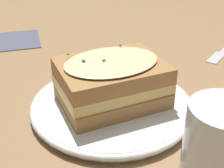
{
  "coord_description": "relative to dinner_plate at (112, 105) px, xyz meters",
  "views": [
    {
      "loc": [
        0.42,
        -0.11,
        0.28
      ],
      "look_at": [
        0.02,
        0.01,
        0.05
      ],
      "focal_mm": 50.0,
      "sensor_mm": 36.0,
      "label": 1
    }
  ],
  "objects": [
    {
      "name": "sandwich",
      "position": [
        0.0,
        -0.0,
        0.04
      ],
      "size": [
        0.13,
        0.17,
        0.07
      ],
      "rotation": [
        0.0,
        0.0,
        1.7
      ],
      "color": "#A37542",
      "rests_on": "dinner_plate"
    },
    {
      "name": "water_glass",
      "position": [
        0.19,
        0.06,
        0.05
      ],
      "size": [
        0.08,
        0.08,
        0.11
      ],
      "primitive_type": "cylinder",
      "color": "silver",
      "rests_on": "ground_plane"
    },
    {
      "name": "dinner_plate",
      "position": [
        0.0,
        0.0,
        0.0
      ],
      "size": [
        0.26,
        0.26,
        0.02
      ],
      "color": "white",
      "rests_on": "ground_plane"
    },
    {
      "name": "fork",
      "position": [
        -0.14,
        0.3,
        -0.01
      ],
      "size": [
        0.12,
        0.14,
        0.0
      ],
      "rotation": [
        0.0,
        0.0,
        3.8
      ],
      "color": "silver",
      "rests_on": "ground_plane"
    },
    {
      "name": "napkin",
      "position": [
        -0.35,
        -0.13,
        -0.01
      ],
      "size": [
        0.13,
        0.1,
        0.0
      ],
      "primitive_type": "cube",
      "rotation": [
        0.0,
        0.0,
        -0.01
      ],
      "color": "#4C5166",
      "rests_on": "ground_plane"
    },
    {
      "name": "ground_plane",
      "position": [
        -0.02,
        -0.01,
        -0.01
      ],
      "size": [
        2.4,
        2.4,
        0.0
      ],
      "primitive_type": "plane",
      "color": "olive"
    }
  ]
}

